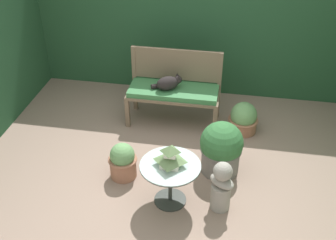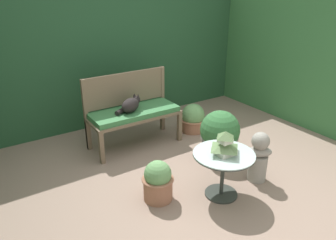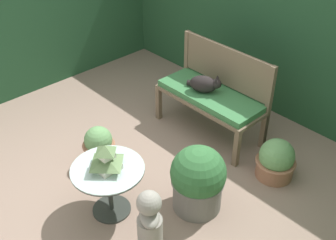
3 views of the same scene
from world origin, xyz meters
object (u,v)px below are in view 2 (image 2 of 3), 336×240
(pagoda_birdhouse, at_px, (225,144))
(patio_table, at_px, (223,163))
(potted_plant_bench_right, at_px, (193,119))
(potted_plant_path_edge, at_px, (158,181))
(potted_plant_patio_mid, at_px, (220,136))
(garden_bench, at_px, (134,115))
(cat, at_px, (131,105))
(garden_bust, at_px, (259,157))

(pagoda_birdhouse, bearing_deg, patio_table, 104.04)
(potted_plant_bench_right, distance_m, potted_plant_path_edge, 1.91)
(potted_plant_patio_mid, bearing_deg, garden_bench, 127.47)
(cat, distance_m, potted_plant_patio_mid, 1.32)
(garden_bust, bearing_deg, garden_bench, 150.17)
(cat, relative_size, potted_plant_bench_right, 0.97)
(potted_plant_patio_mid, bearing_deg, cat, 130.85)
(potted_plant_path_edge, bearing_deg, patio_table, -27.14)
(patio_table, height_order, potted_plant_patio_mid, potted_plant_patio_mid)
(potted_plant_path_edge, bearing_deg, garden_bust, -15.15)
(cat, xyz_separation_m, potted_plant_path_edge, (-0.34, -1.29, -0.43))
(patio_table, relative_size, potted_plant_bench_right, 1.51)
(garden_bench, height_order, potted_plant_bench_right, garden_bench)
(potted_plant_bench_right, bearing_deg, garden_bench, 176.21)
(potted_plant_patio_mid, xyz_separation_m, potted_plant_path_edge, (-1.18, -0.32, -0.11))
(pagoda_birdhouse, relative_size, potted_plant_path_edge, 0.58)
(potted_plant_bench_right, bearing_deg, patio_table, -116.44)
(garden_bench, bearing_deg, potted_plant_patio_mid, -52.53)
(garden_bench, xyz_separation_m, garden_bust, (0.82, -1.65, -0.16))
(garden_bench, xyz_separation_m, potted_plant_path_edge, (-0.41, -1.32, -0.25))
(cat, xyz_separation_m, potted_plant_patio_mid, (0.84, -0.97, -0.32))
(potted_plant_patio_mid, bearing_deg, garden_bust, -85.55)
(pagoda_birdhouse, distance_m, potted_plant_bench_right, 1.83)
(patio_table, bearing_deg, pagoda_birdhouse, -75.96)
(potted_plant_bench_right, relative_size, potted_plant_patio_mid, 0.65)
(pagoda_birdhouse, xyz_separation_m, potted_plant_patio_mid, (0.53, 0.65, -0.31))
(cat, xyz_separation_m, pagoda_birdhouse, (0.31, -1.62, -0.01))
(cat, bearing_deg, potted_plant_patio_mid, -77.63)
(potted_plant_patio_mid, bearing_deg, potted_plant_path_edge, -164.79)
(cat, bearing_deg, garden_bust, -89.78)
(garden_bust, xyz_separation_m, potted_plant_patio_mid, (-0.05, 0.65, 0.02))
(patio_table, bearing_deg, cat, 100.77)
(patio_table, bearing_deg, potted_plant_path_edge, 152.86)
(patio_table, height_order, potted_plant_bench_right, patio_table)
(garden_bench, distance_m, potted_plant_bench_right, 1.06)
(potted_plant_path_edge, bearing_deg, pagoda_birdhouse, -27.14)
(pagoda_birdhouse, height_order, potted_plant_path_edge, pagoda_birdhouse)
(potted_plant_bench_right, xyz_separation_m, potted_plant_patio_mid, (-0.26, -0.93, 0.14))
(garden_bench, bearing_deg, patio_table, -81.83)
(pagoda_birdhouse, distance_m, potted_plant_path_edge, 0.85)
(potted_plant_bench_right, height_order, potted_plant_path_edge, potted_plant_path_edge)
(cat, relative_size, pagoda_birdhouse, 1.58)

